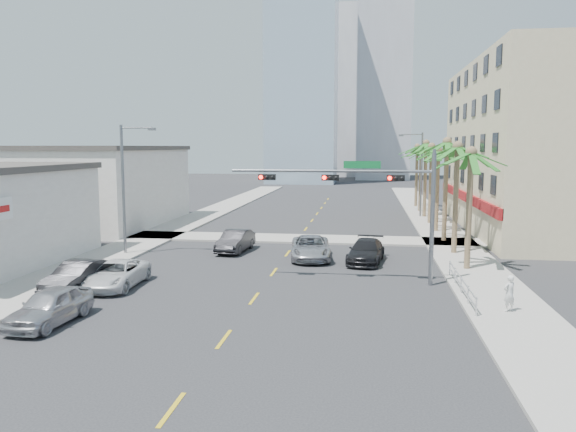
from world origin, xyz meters
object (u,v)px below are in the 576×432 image
object	(u,v)px
traffic_signal_mast	(372,192)
car_lane_left	(235,241)
car_parked_far	(116,274)
car_parked_mid	(78,277)
car_lane_right	(366,251)
car_lane_center	(311,248)
car_parked_near	(50,306)
pedestrian	(509,293)

from	to	relation	value
traffic_signal_mast	car_lane_left	bearing A→B (deg)	139.41
car_parked_far	car_lane_left	xyz separation A→B (m)	(3.97, 10.95, 0.06)
car_parked_mid	car_lane_right	distance (m)	17.68
traffic_signal_mast	car_lane_center	world-z (taller)	traffic_signal_mast
car_parked_near	car_parked_mid	bearing A→B (deg)	110.58
traffic_signal_mast	car_lane_right	xyz separation A→B (m)	(-0.28, 5.71, -4.32)
car_parked_near	car_parked_far	bearing A→B (deg)	93.83
car_lane_right	pedestrian	world-z (taller)	pedestrian
car_parked_near	pedestrian	size ratio (longest dim) A/B	2.74
car_parked_far	car_parked_mid	bearing A→B (deg)	-147.26
car_parked_near	traffic_signal_mast	bearing A→B (deg)	37.71
traffic_signal_mast	pedestrian	size ratio (longest dim) A/B	6.70
car_parked_far	car_lane_right	world-z (taller)	car_lane_right
car_parked_mid	car_lane_center	bearing A→B (deg)	47.00
car_parked_near	car_parked_far	world-z (taller)	car_parked_near
pedestrian	car_parked_mid	bearing A→B (deg)	-33.72
car_parked_mid	car_lane_center	distance (m)	15.12
car_lane_left	pedestrian	world-z (taller)	pedestrian
traffic_signal_mast	pedestrian	distance (m)	8.88
traffic_signal_mast	car_parked_far	bearing A→B (deg)	-168.72
car_lane_right	car_lane_left	bearing A→B (deg)	172.17
traffic_signal_mast	car_parked_far	size ratio (longest dim) A/B	2.19
car_parked_far	car_lane_right	bearing A→B (deg)	30.65
car_lane_left	car_lane_right	xyz separation A→B (m)	(9.33, -2.53, -0.03)
car_lane_left	car_lane_center	bearing A→B (deg)	-12.64
pedestrian	traffic_signal_mast	bearing A→B (deg)	-69.77
car_lane_right	pedestrian	xyz separation A→B (m)	(6.39, -10.69, 0.24)
car_parked_near	car_lane_right	world-z (taller)	car_parked_near
traffic_signal_mast	car_lane_right	distance (m)	7.16
car_parked_near	car_parked_far	xyz separation A→B (m)	(0.00, 6.41, -0.07)
car_parked_mid	pedestrian	bearing A→B (deg)	1.66
car_parked_far	car_lane_left	world-z (taller)	car_lane_left
car_lane_left	pedestrian	xyz separation A→B (m)	(15.72, -13.22, 0.21)
car_parked_near	car_lane_left	size ratio (longest dim) A/B	0.98
car_lane_left	car_lane_center	xyz separation A→B (m)	(5.63, -1.89, 0.00)
car_parked_far	pedestrian	xyz separation A→B (m)	(19.69, -2.28, 0.27)
car_parked_near	car_lane_center	xyz separation A→B (m)	(9.60, 15.47, -0.00)
car_parked_near	car_parked_mid	world-z (taller)	car_parked_mid
car_parked_far	car_lane_left	size ratio (longest dim) A/B	1.09
car_parked_mid	car_lane_center	size ratio (longest dim) A/B	0.86
car_lane_center	pedestrian	bearing A→B (deg)	-54.84
car_parked_mid	car_lane_center	xyz separation A→B (m)	(11.20, 10.15, -0.01)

